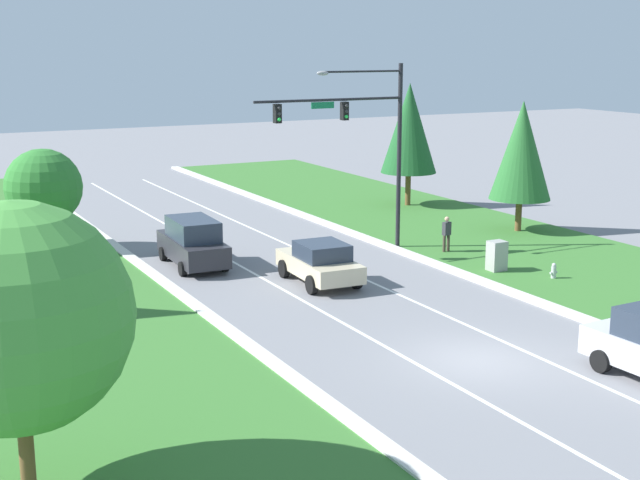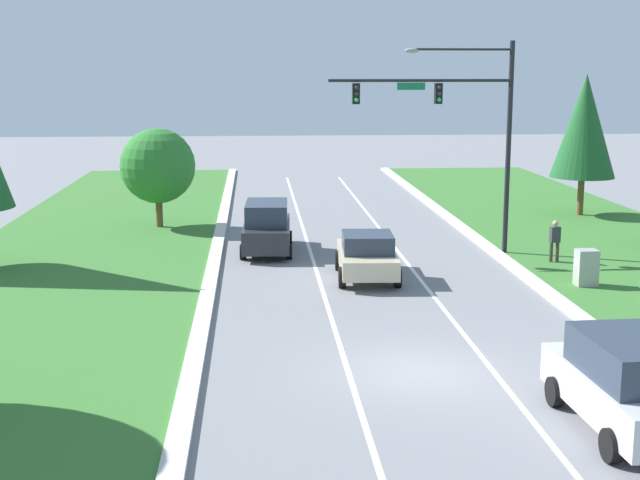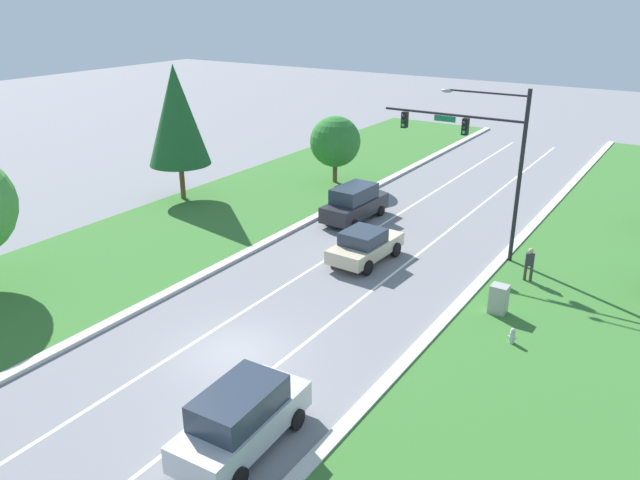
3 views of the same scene
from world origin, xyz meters
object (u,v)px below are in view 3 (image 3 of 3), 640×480
champagne_sedan (365,245)px  pedestrian (529,263)px  oak_far_left_tree (335,142)px  charcoal_suv (355,203)px  fire_hydrant (512,337)px  conifer_mid_left_tree (177,115)px  silver_suv (242,418)px  utility_cabinet (499,300)px  traffic_signal_mast (481,146)px

champagne_sedan → pedestrian: bearing=17.5°
oak_far_left_tree → charcoal_suv: bearing=-49.9°
fire_hydrant → conifer_mid_left_tree: size_ratio=0.08×
charcoal_suv → conifer_mid_left_tree: (-11.27, -2.59, 4.40)m
silver_suv → charcoal_suv: charcoal_suv is taller
champagne_sedan → utility_cabinet: 7.56m
pedestrian → fire_hydrant: (1.05, -5.90, -0.59)m
oak_far_left_tree → traffic_signal_mast: bearing=-29.3°
utility_cabinet → oak_far_left_tree: (-15.78, 12.77, 2.29)m
charcoal_suv → fire_hydrant: bearing=-34.2°
conifer_mid_left_tree → fire_hydrant: bearing=-15.3°
pedestrian → fire_hydrant: pedestrian is taller
charcoal_suv → utility_cabinet: (10.82, -6.87, -0.37)m
oak_far_left_tree → conifer_mid_left_tree: conifer_mid_left_tree is taller
silver_suv → oak_far_left_tree: 27.69m
charcoal_suv → utility_cabinet: bearing=-30.0°
traffic_signal_mast → utility_cabinet: bearing=-60.6°
utility_cabinet → oak_far_left_tree: 20.43m
charcoal_suv → pedestrian: 11.41m
utility_cabinet → pedestrian: size_ratio=0.78×
utility_cabinet → fire_hydrant: utility_cabinet is taller
silver_suv → oak_far_left_tree: oak_far_left_tree is taller
pedestrian → conifer_mid_left_tree: bearing=-11.1°
charcoal_suv → conifer_mid_left_tree: conifer_mid_left_tree is taller
fire_hydrant → oak_far_left_tree: bearing=138.9°
champagne_sedan → oak_far_left_tree: (-8.45, 10.93, 2.09)m
charcoal_suv → oak_far_left_tree: (-4.96, 5.90, 1.91)m
utility_cabinet → pedestrian: bearing=87.3°
utility_cabinet → pedestrian: (0.18, 3.81, 0.28)m
champagne_sedan → conifer_mid_left_tree: conifer_mid_left_tree is taller
champagne_sedan → fire_hydrant: bearing=-21.8°
traffic_signal_mast → champagne_sedan: (-4.12, -3.86, -4.73)m
traffic_signal_mast → utility_cabinet: (3.21, -5.70, -4.92)m
champagne_sedan → silver_suv: (3.61, -13.92, 0.17)m
oak_far_left_tree → conifer_mid_left_tree: 10.87m
pedestrian → fire_hydrant: bearing=90.3°
traffic_signal_mast → charcoal_suv: 8.94m
traffic_signal_mast → silver_suv: 18.37m
conifer_mid_left_tree → charcoal_suv: bearing=13.0°
traffic_signal_mast → fire_hydrant: size_ratio=12.10×
pedestrian → charcoal_suv: bearing=-25.4°
fire_hydrant → charcoal_suv: bearing=143.4°
silver_suv → charcoal_suv: (-7.10, 18.95, 0.01)m
champagne_sedan → traffic_signal_mast: bearing=45.9°
utility_cabinet → charcoal_suv: bearing=147.6°
fire_hydrant → oak_far_left_tree: (-17.01, 14.85, 2.61)m
traffic_signal_mast → silver_suv: size_ratio=1.78×
charcoal_suv → oak_far_left_tree: size_ratio=1.04×
fire_hydrant → conifer_mid_left_tree: (-23.32, 6.36, 5.09)m
champagne_sedan → conifer_mid_left_tree: size_ratio=0.53×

